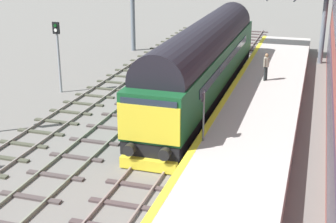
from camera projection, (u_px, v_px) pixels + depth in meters
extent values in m
plane|color=slate|center=(175.00, 137.00, 23.47)|extent=(140.00, 140.00, 0.00)
cube|color=gray|center=(161.00, 133.00, 23.64)|extent=(0.07, 60.00, 0.15)
cube|color=gray|center=(189.00, 137.00, 23.24)|extent=(0.07, 60.00, 0.15)
cube|color=#483A3B|center=(122.00, 204.00, 17.38)|extent=(2.50, 0.26, 0.09)
cube|color=#483A3B|center=(136.00, 185.00, 18.73)|extent=(2.50, 0.26, 0.09)
cube|color=#483A3B|center=(149.00, 169.00, 20.08)|extent=(2.50, 0.26, 0.09)
cube|color=#483A3B|center=(160.00, 154.00, 21.43)|extent=(2.50, 0.26, 0.09)
cube|color=#483A3B|center=(170.00, 142.00, 22.78)|extent=(2.50, 0.26, 0.09)
cube|color=#483A3B|center=(179.00, 130.00, 24.13)|extent=(2.50, 0.26, 0.09)
cube|color=#483A3B|center=(187.00, 120.00, 25.48)|extent=(2.50, 0.26, 0.09)
cube|color=#483A3B|center=(194.00, 111.00, 26.83)|extent=(2.50, 0.26, 0.09)
cube|color=#483A3B|center=(200.00, 103.00, 28.18)|extent=(2.50, 0.26, 0.09)
cube|color=#483A3B|center=(206.00, 95.00, 29.53)|extent=(2.50, 0.26, 0.09)
cube|color=#483A3B|center=(211.00, 88.00, 30.87)|extent=(2.50, 0.26, 0.09)
cube|color=#483A3B|center=(216.00, 82.00, 32.22)|extent=(2.50, 0.26, 0.09)
cube|color=#483A3B|center=(221.00, 76.00, 33.57)|extent=(2.50, 0.26, 0.09)
cube|color=#483A3B|center=(225.00, 71.00, 34.92)|extent=(2.50, 0.26, 0.09)
cube|color=#483A3B|center=(229.00, 66.00, 36.27)|extent=(2.50, 0.26, 0.09)
cube|color=#483A3B|center=(232.00, 62.00, 37.62)|extent=(2.50, 0.26, 0.09)
cube|color=#483A3B|center=(235.00, 57.00, 38.97)|extent=(2.50, 0.26, 0.09)
cube|color=#483A3B|center=(239.00, 53.00, 40.32)|extent=(2.50, 0.26, 0.09)
cube|color=#483A3B|center=(241.00, 50.00, 41.67)|extent=(2.50, 0.26, 0.09)
cube|color=#483A3B|center=(244.00, 46.00, 43.02)|extent=(2.50, 0.26, 0.09)
cube|color=#483A3B|center=(247.00, 43.00, 44.37)|extent=(2.50, 0.26, 0.09)
cube|color=#483A3B|center=(249.00, 40.00, 45.72)|extent=(2.50, 0.26, 0.09)
cube|color=#483A3B|center=(251.00, 37.00, 47.07)|extent=(2.50, 0.26, 0.09)
cube|color=#483A3B|center=(253.00, 34.00, 48.42)|extent=(2.50, 0.26, 0.09)
cube|color=#483A3B|center=(255.00, 32.00, 49.77)|extent=(2.50, 0.26, 0.09)
cube|color=gray|center=(97.00, 126.00, 24.59)|extent=(0.07, 60.00, 0.15)
cube|color=gray|center=(123.00, 129.00, 24.19)|extent=(0.07, 60.00, 0.15)
cube|color=#493F3E|center=(0.00, 223.00, 16.22)|extent=(2.50, 0.26, 0.09)
cube|color=#493F3E|center=(30.00, 197.00, 17.86)|extent=(2.50, 0.26, 0.09)
cube|color=#493F3E|center=(55.00, 176.00, 19.49)|extent=(2.50, 0.26, 0.09)
cube|color=#493F3E|center=(76.00, 157.00, 21.13)|extent=(2.50, 0.26, 0.09)
cube|color=#493F3E|center=(94.00, 142.00, 22.77)|extent=(2.50, 0.26, 0.09)
cube|color=#493F3E|center=(110.00, 128.00, 24.40)|extent=(2.50, 0.26, 0.09)
cube|color=#493F3E|center=(123.00, 116.00, 26.04)|extent=(2.50, 0.26, 0.09)
cube|color=#493F3E|center=(136.00, 106.00, 27.67)|extent=(2.50, 0.26, 0.09)
cube|color=#493F3E|center=(146.00, 96.00, 29.31)|extent=(2.50, 0.26, 0.09)
cube|color=#493F3E|center=(156.00, 88.00, 30.95)|extent=(2.50, 0.26, 0.09)
cube|color=#493F3E|center=(164.00, 80.00, 32.58)|extent=(2.50, 0.26, 0.09)
cube|color=#493F3E|center=(172.00, 74.00, 34.22)|extent=(2.50, 0.26, 0.09)
cube|color=#493F3E|center=(179.00, 68.00, 35.85)|extent=(2.50, 0.26, 0.09)
cube|color=#493F3E|center=(186.00, 62.00, 37.49)|extent=(2.50, 0.26, 0.09)
cube|color=#493F3E|center=(192.00, 57.00, 39.13)|extent=(2.50, 0.26, 0.09)
cube|color=#493F3E|center=(197.00, 52.00, 40.76)|extent=(2.50, 0.26, 0.09)
cube|color=#493F3E|center=(202.00, 48.00, 42.40)|extent=(2.50, 0.26, 0.09)
cube|color=#493F3E|center=(207.00, 44.00, 44.03)|extent=(2.50, 0.26, 0.09)
cube|color=#493F3E|center=(211.00, 40.00, 45.67)|extent=(2.50, 0.26, 0.09)
cube|color=#493F3E|center=(215.00, 36.00, 47.31)|extent=(2.50, 0.26, 0.09)
cube|color=#493F3E|center=(219.00, 33.00, 48.94)|extent=(2.50, 0.26, 0.09)
cube|color=#493F3E|center=(222.00, 30.00, 50.58)|extent=(2.50, 0.26, 0.09)
cube|color=gray|center=(44.00, 120.00, 25.43)|extent=(0.07, 60.00, 0.15)
cube|color=gray|center=(69.00, 123.00, 25.03)|extent=(0.07, 60.00, 0.15)
cube|color=#444537|center=(3.00, 158.00, 21.09)|extent=(2.50, 0.26, 0.09)
cube|color=#444537|center=(23.00, 144.00, 22.47)|extent=(2.50, 0.26, 0.09)
cube|color=#444537|center=(41.00, 132.00, 23.86)|extent=(2.50, 0.26, 0.09)
cube|color=#444537|center=(56.00, 122.00, 25.24)|extent=(2.50, 0.26, 0.09)
cube|color=#444537|center=(71.00, 112.00, 26.63)|extent=(2.50, 0.26, 0.09)
cube|color=#444537|center=(83.00, 104.00, 28.01)|extent=(2.50, 0.26, 0.09)
cube|color=#444537|center=(95.00, 96.00, 29.39)|extent=(2.50, 0.26, 0.09)
cube|color=#444537|center=(105.00, 89.00, 30.78)|extent=(2.50, 0.26, 0.09)
cube|color=#444537|center=(115.00, 82.00, 32.16)|extent=(2.50, 0.26, 0.09)
cube|color=#444537|center=(123.00, 76.00, 33.55)|extent=(2.50, 0.26, 0.09)
cube|color=#444537|center=(132.00, 71.00, 34.93)|extent=(2.50, 0.26, 0.09)
cube|color=#444537|center=(139.00, 66.00, 36.32)|extent=(2.50, 0.26, 0.09)
cube|color=#444537|center=(146.00, 61.00, 37.70)|extent=(2.50, 0.26, 0.09)
cube|color=#444537|center=(152.00, 57.00, 39.08)|extent=(2.50, 0.26, 0.09)
cube|color=#444537|center=(158.00, 53.00, 40.47)|extent=(2.50, 0.26, 0.09)
cube|color=#444537|center=(164.00, 49.00, 41.85)|extent=(2.50, 0.26, 0.09)
cube|color=#444537|center=(169.00, 46.00, 43.24)|extent=(2.50, 0.26, 0.09)
cube|color=#444537|center=(174.00, 42.00, 44.62)|extent=(2.50, 0.26, 0.09)
cube|color=#444537|center=(179.00, 39.00, 46.01)|extent=(2.50, 0.26, 0.09)
cube|color=#444537|center=(183.00, 36.00, 47.39)|extent=(2.50, 0.26, 0.09)
cube|color=#444537|center=(187.00, 33.00, 48.77)|extent=(2.50, 0.26, 0.09)
cube|color=#444537|center=(191.00, 31.00, 50.16)|extent=(2.50, 0.26, 0.09)
cube|color=#444537|center=(195.00, 28.00, 51.54)|extent=(2.50, 0.26, 0.09)
cube|color=#B6AFAA|center=(250.00, 135.00, 22.30)|extent=(4.00, 44.00, 1.00)
cube|color=yellow|center=(211.00, 121.00, 22.64)|extent=(0.30, 44.00, 0.01)
cube|color=#332C3E|center=(330.00, 131.00, 18.99)|extent=(0.06, 39.17, 1.98)
cube|color=black|center=(204.00, 86.00, 28.62)|extent=(2.56, 19.52, 0.60)
cube|color=#144D27|center=(204.00, 64.00, 28.16)|extent=(2.70, 19.52, 2.10)
cylinder|color=black|center=(205.00, 43.00, 27.75)|extent=(2.56, 17.96, 2.57)
cube|color=yellow|center=(148.00, 124.00, 19.39)|extent=(2.65, 0.08, 1.58)
cube|color=#232D3D|center=(148.00, 107.00, 19.17)|extent=(2.38, 0.04, 0.64)
cube|color=#232D3D|center=(228.00, 61.00, 27.68)|extent=(0.04, 13.67, 0.44)
cylinder|color=black|center=(130.00, 149.00, 19.78)|extent=(0.48, 0.35, 0.48)
cylinder|color=black|center=(165.00, 154.00, 19.37)|extent=(0.48, 0.35, 0.48)
cube|color=yellow|center=(148.00, 164.00, 19.92)|extent=(2.43, 0.36, 0.47)
cylinder|color=black|center=(163.00, 141.00, 21.58)|extent=(1.64, 1.04, 1.04)
cylinder|color=black|center=(170.00, 133.00, 22.57)|extent=(1.64, 1.04, 1.04)
cylinder|color=black|center=(177.00, 124.00, 23.56)|extent=(1.64, 1.04, 1.04)
cylinder|color=black|center=(222.00, 68.00, 33.88)|extent=(1.64, 1.04, 1.04)
cylinder|color=black|center=(225.00, 64.00, 34.87)|extent=(1.64, 1.04, 1.04)
cylinder|color=black|center=(228.00, 61.00, 35.86)|extent=(1.64, 1.04, 1.04)
cylinder|color=gray|center=(59.00, 58.00, 29.53)|extent=(0.14, 0.14, 4.37)
cube|color=black|center=(56.00, 28.00, 28.86)|extent=(0.44, 0.10, 0.71)
cylinder|color=#0A3E13|center=(55.00, 26.00, 28.76)|extent=(0.20, 0.06, 0.20)
cylinder|color=white|center=(56.00, 30.00, 28.85)|extent=(0.20, 0.06, 0.20)
cylinder|color=slate|center=(204.00, 117.00, 20.12)|extent=(0.08, 0.08, 2.12)
cube|color=black|center=(203.00, 96.00, 19.83)|extent=(0.05, 0.44, 0.36)
cube|color=white|center=(203.00, 96.00, 19.84)|extent=(0.01, 0.20, 0.24)
cylinder|color=#2A3030|center=(265.00, 74.00, 28.95)|extent=(0.13, 0.13, 0.84)
cylinder|color=#2A3030|center=(266.00, 73.00, 29.09)|extent=(0.13, 0.13, 0.84)
cylinder|color=gray|center=(266.00, 62.00, 28.78)|extent=(0.45, 0.45, 0.56)
sphere|color=#8F6E4D|center=(267.00, 55.00, 28.65)|extent=(0.22, 0.22, 0.22)
cylinder|color=gray|center=(265.00, 63.00, 28.63)|extent=(0.09, 0.09, 0.52)
cylinder|color=gray|center=(268.00, 61.00, 28.94)|extent=(0.09, 0.09, 0.52)
cylinder|color=slate|center=(133.00, 17.00, 40.66)|extent=(0.36, 0.36, 5.66)
cylinder|color=slate|center=(324.00, 26.00, 36.40)|extent=(0.36, 0.36, 5.66)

